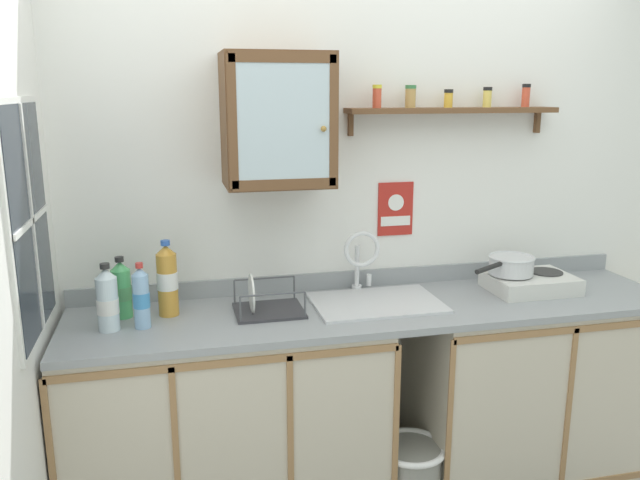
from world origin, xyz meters
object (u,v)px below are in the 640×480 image
(bottle_juice_amber_3, at_px, (167,280))
(trash_bin, at_px, (410,480))
(dish_rack, at_px, (266,306))
(warning_sign, at_px, (395,209))
(wall_cabinet, at_px, (277,120))
(sink, at_px, (375,305))
(bottle_water_blue_2, at_px, (141,298))
(hot_plate_stove, at_px, (530,282))
(saucepan, at_px, (511,264))
(bottle_water_clear_0, at_px, (107,301))
(bottle_soda_green_1, at_px, (121,290))

(bottle_juice_amber_3, distance_m, trash_bin, 1.38)
(dish_rack, xyz_separation_m, warning_sign, (0.67, 0.26, 0.34))
(wall_cabinet, bearing_deg, sink, -13.08)
(warning_sign, bearing_deg, bottle_water_blue_2, -164.45)
(wall_cabinet, bearing_deg, dish_rack, -126.60)
(sink, relative_size, trash_bin, 1.51)
(hot_plate_stove, height_order, bottle_juice_amber_3, bottle_juice_amber_3)
(saucepan, bearing_deg, trash_bin, -156.88)
(saucepan, height_order, bottle_water_clear_0, bottle_water_clear_0)
(bottle_soda_green_1, relative_size, dish_rack, 0.90)
(hot_plate_stove, relative_size, trash_bin, 1.05)
(bottle_water_clear_0, relative_size, wall_cabinet, 0.50)
(bottle_water_blue_2, bearing_deg, sink, 4.28)
(bottle_water_blue_2, bearing_deg, trash_bin, -7.58)
(hot_plate_stove, xyz_separation_m, bottle_water_blue_2, (-1.75, -0.07, 0.08))
(bottle_water_blue_2, xyz_separation_m, bottle_juice_amber_3, (0.10, 0.13, 0.03))
(dish_rack, bearing_deg, wall_cabinet, 53.40)
(sink, bearing_deg, bottle_juice_amber_3, 176.63)
(bottle_soda_green_1, bearing_deg, hot_plate_stove, -2.13)
(wall_cabinet, bearing_deg, saucepan, -4.02)
(bottle_water_blue_2, distance_m, warning_sign, 1.24)
(bottle_water_blue_2, distance_m, trash_bin, 1.42)
(sink, xyz_separation_m, warning_sign, (0.18, 0.25, 0.38))
(bottle_water_clear_0, bearing_deg, saucepan, 2.97)
(wall_cabinet, height_order, warning_sign, wall_cabinet)
(dish_rack, bearing_deg, bottle_water_blue_2, -173.07)
(trash_bin, bearing_deg, wall_cabinet, 148.65)
(sink, relative_size, bottle_juice_amber_3, 1.74)
(bottle_water_blue_2, xyz_separation_m, warning_sign, (1.17, 0.32, 0.25))
(sink, xyz_separation_m, dish_rack, (-0.49, -0.01, 0.04))
(sink, distance_m, bottle_soda_green_1, 1.08)
(bottle_soda_green_1, bearing_deg, trash_bin, -13.73)
(bottle_soda_green_1, height_order, warning_sign, warning_sign)
(hot_plate_stove, height_order, bottle_soda_green_1, bottle_soda_green_1)
(trash_bin, bearing_deg, saucepan, 23.12)
(bottle_soda_green_1, bearing_deg, warning_sign, 8.28)
(warning_sign, bearing_deg, dish_rack, -158.42)
(sink, relative_size, bottle_soda_green_1, 2.16)
(wall_cabinet, distance_m, trash_bin, 1.67)
(saucepan, relative_size, trash_bin, 0.99)
(bottle_water_blue_2, distance_m, wall_cabinet, 0.91)
(sink, distance_m, dish_rack, 0.49)
(saucepan, relative_size, wall_cabinet, 0.67)
(warning_sign, height_order, trash_bin, warning_sign)
(sink, bearing_deg, dish_rack, -178.46)
(bottle_water_blue_2, distance_m, dish_rack, 0.51)
(bottle_juice_amber_3, distance_m, dish_rack, 0.42)
(bottle_water_clear_0, bearing_deg, dish_rack, 5.48)
(bottle_soda_green_1, distance_m, wall_cabinet, 0.95)
(dish_rack, relative_size, warning_sign, 1.14)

